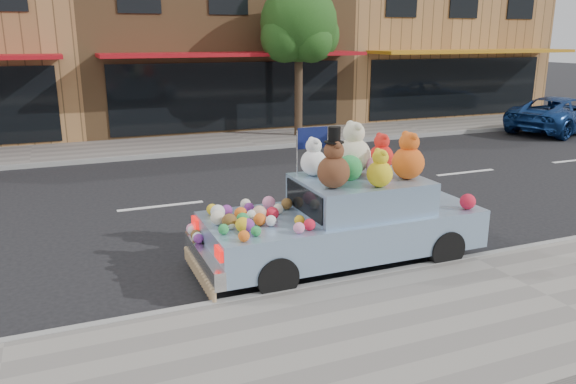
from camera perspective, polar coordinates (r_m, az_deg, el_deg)
name	(u,v)px	position (r m, az deg, el deg)	size (l,w,h in m)	color
ground	(330,188)	(13.39, 4.29, 0.45)	(120.00, 120.00, 0.00)	black
near_sidewalk	(547,299)	(8.44, 24.80, -9.84)	(60.00, 3.00, 0.12)	gray
far_sidewalk	(245,140)	(19.26, -4.44, 5.26)	(60.00, 3.00, 0.12)	gray
near_kerb	(472,259)	(9.41, 18.16, -6.52)	(60.00, 0.12, 0.13)	gray
far_kerb	(259,148)	(17.86, -2.93, 4.50)	(60.00, 0.12, 0.13)	gray
storefront_mid	(201,32)	(24.22, -8.82, 15.74)	(10.00, 9.80, 7.30)	olive
storefront_right	(407,33)	(28.35, 11.96, 15.53)	(10.00, 9.80, 7.30)	#A57545
street_tree	(299,30)	(19.73, 1.12, 16.15)	(3.00, 2.70, 5.22)	#38281C
car_blue	(560,114)	(23.49, 25.94, 7.10)	(2.20, 4.77, 1.32)	navy
art_car	(344,214)	(8.81, 5.74, -2.27)	(4.50, 1.79, 2.24)	black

